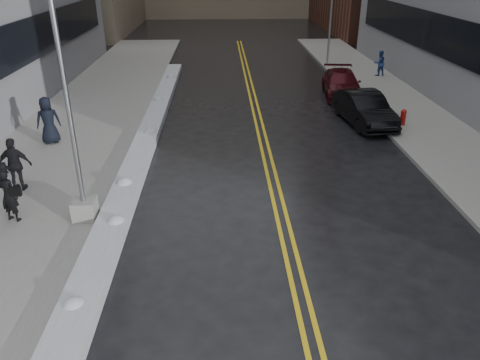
{
  "coord_description": "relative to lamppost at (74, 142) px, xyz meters",
  "views": [
    {
      "loc": [
        0.73,
        -10.1,
        7.09
      ],
      "look_at": [
        1.23,
        2.02,
        1.3
      ],
      "focal_mm": 35.0,
      "sensor_mm": 36.0,
      "label": 1
    }
  ],
  "objects": [
    {
      "name": "pedestrian_east",
      "position": [
        14.26,
        17.85,
        -1.6
      ],
      "size": [
        0.88,
        0.75,
        1.57
      ],
      "primitive_type": "imported",
      "rotation": [
        0.0,
        0.0,
        3.37
      ],
      "color": "navy",
      "rests_on": "sidewalk_east"
    },
    {
      "name": "car_black",
      "position": [
        10.66,
        8.64,
        -1.79
      ],
      "size": [
        2.13,
        4.69,
        1.49
      ],
      "primitive_type": "imported",
      "rotation": [
        0.0,
        0.0,
        0.12
      ],
      "color": "black",
      "rests_on": "ground"
    },
    {
      "name": "snow_ridge",
      "position": [
        0.85,
        6.0,
        -2.36
      ],
      "size": [
        0.9,
        30.0,
        0.34
      ],
      "primitive_type": "cube",
      "color": "silver",
      "rests_on": "ground"
    },
    {
      "name": "pedestrian_c",
      "position": [
        -3.01,
        6.37,
        -1.42
      ],
      "size": [
        1.1,
        0.92,
        1.92
      ],
      "primitive_type": "imported",
      "rotation": [
        0.0,
        0.0,
        3.53
      ],
      "color": "black",
      "rests_on": "sidewalk_west"
    },
    {
      "name": "fire_hydrant",
      "position": [
        12.3,
        8.0,
        -1.98
      ],
      "size": [
        0.26,
        0.26,
        0.73
      ],
      "color": "maroon",
      "rests_on": "sidewalk_east"
    },
    {
      "name": "lamppost",
      "position": [
        0.0,
        0.0,
        0.0
      ],
      "size": [
        0.65,
        0.65,
        7.62
      ],
      "color": "gray",
      "rests_on": "sidewalk_west"
    },
    {
      "name": "lane_line_left",
      "position": [
        5.65,
        8.0,
        -2.53
      ],
      "size": [
        0.12,
        50.0,
        0.01
      ],
      "primitive_type": "cube",
      "color": "gold",
      "rests_on": "ground"
    },
    {
      "name": "sidewalk_east",
      "position": [
        13.3,
        8.0,
        -2.46
      ],
      "size": [
        4.0,
        50.0,
        0.15
      ],
      "primitive_type": "cube",
      "color": "gray",
      "rests_on": "ground"
    },
    {
      "name": "traffic_signal",
      "position": [
        11.8,
        22.0,
        0.87
      ],
      "size": [
        0.16,
        0.2,
        6.0
      ],
      "color": "gray",
      "rests_on": "sidewalk_east"
    },
    {
      "name": "pedestrian_d",
      "position": [
        -2.65,
        2.01,
        -1.49
      ],
      "size": [
        1.05,
        0.45,
        1.79
      ],
      "primitive_type": "imported",
      "rotation": [
        0.0,
        0.0,
        3.13
      ],
      "color": "black",
      "rests_on": "sidewalk_west"
    },
    {
      "name": "sidewalk_west",
      "position": [
        -2.45,
        8.0,
        -2.46
      ],
      "size": [
        5.5,
        50.0,
        0.15
      ],
      "primitive_type": "cube",
      "color": "gray",
      "rests_on": "ground"
    },
    {
      "name": "ground",
      "position": [
        3.3,
        -2.0,
        -2.53
      ],
      "size": [
        160.0,
        160.0,
        0.0
      ],
      "primitive_type": "plane",
      "color": "black",
      "rests_on": "ground"
    },
    {
      "name": "pedestrian_fedora",
      "position": [
        -2.08,
        0.0,
        -1.57
      ],
      "size": [
        0.69,
        0.56,
        1.63
      ],
      "primitive_type": "imported",
      "rotation": [
        0.0,
        0.0,
        2.82
      ],
      "color": "black",
      "rests_on": "sidewalk_west"
    },
    {
      "name": "car_maroon",
      "position": [
        10.8,
        13.57,
        -1.84
      ],
      "size": [
        2.45,
        4.93,
        1.38
      ],
      "primitive_type": "imported",
      "rotation": [
        0.0,
        0.0,
        -0.11
      ],
      "color": "#3B090F",
      "rests_on": "ground"
    },
    {
      "name": "lane_line_right",
      "position": [
        5.95,
        8.0,
        -2.53
      ],
      "size": [
        0.12,
        50.0,
        0.01
      ],
      "primitive_type": "cube",
      "color": "gold",
      "rests_on": "ground"
    }
  ]
}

